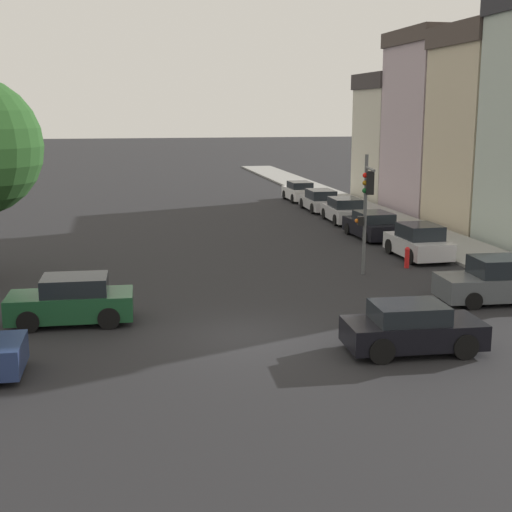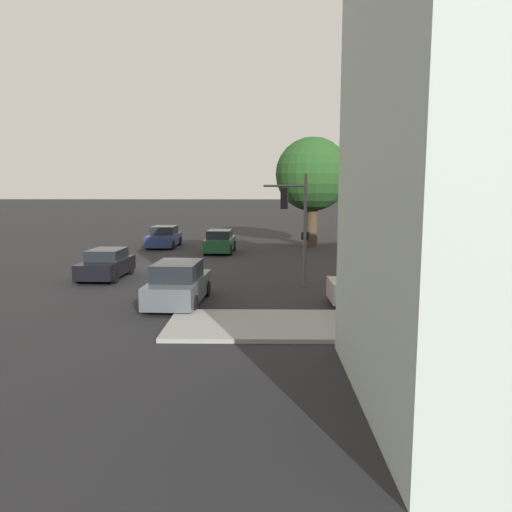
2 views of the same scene
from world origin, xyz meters
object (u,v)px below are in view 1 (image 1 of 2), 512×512
(crossing_car_1, at_px, (500,281))
(crossing_car_3, at_px, (412,329))
(crossing_car_2, at_px, (72,301))
(parked_car_4, at_px, (299,192))
(parked_car_3, at_px, (320,201))
(parked_car_2, at_px, (344,211))
(parked_car_1, at_px, (372,226))
(parked_car_0, at_px, (418,242))
(traffic_signal, at_px, (366,200))
(fire_hydrant, at_px, (407,257))

(crossing_car_1, distance_m, crossing_car_3, 6.81)
(crossing_car_2, relative_size, parked_car_4, 1.00)
(crossing_car_2, bearing_deg, parked_car_3, -120.70)
(parked_car_2, bearing_deg, parked_car_4, 2.63)
(parked_car_1, bearing_deg, parked_car_4, -2.74)
(crossing_car_3, relative_size, parked_car_1, 0.92)
(parked_car_0, xyz_separation_m, parked_car_3, (-0.02, 15.85, -0.07))
(parked_car_1, bearing_deg, parked_car_2, -4.56)
(crossing_car_1, bearing_deg, traffic_signal, -50.15)
(crossing_car_1, distance_m, fire_hydrant, 5.88)
(crossing_car_3, height_order, parked_car_1, crossing_car_3)
(crossing_car_2, distance_m, parked_car_2, 23.50)
(parked_car_1, height_order, parked_car_3, parked_car_3)
(crossing_car_3, bearing_deg, parked_car_1, 75.63)
(crossing_car_3, xyz_separation_m, parked_car_3, (5.45, 27.79, -0.00))
(traffic_signal, relative_size, parked_car_1, 1.16)
(parked_car_2, distance_m, parked_car_3, 5.02)
(parked_car_1, bearing_deg, fire_hydrant, 169.24)
(parked_car_2, bearing_deg, parked_car_0, -177.84)
(fire_hydrant, bearing_deg, parked_car_3, 85.86)
(traffic_signal, bearing_deg, parked_car_2, -94.03)
(traffic_signal, xyz_separation_m, crossing_car_1, (3.41, -4.59, -2.42))
(parked_car_1, height_order, fire_hydrant, parked_car_1)
(parked_car_4, height_order, fire_hydrant, parked_car_4)
(crossing_car_2, xyz_separation_m, parked_car_1, (14.76, 12.63, -0.06))
(crossing_car_1, xyz_separation_m, parked_car_4, (0.20, 28.76, -0.06))
(parked_car_4, bearing_deg, crossing_car_2, 151.42)
(parked_car_1, bearing_deg, parked_car_3, -3.22)
(crossing_car_3, height_order, parked_car_4, parked_car_4)
(crossing_car_3, bearing_deg, parked_car_0, 67.92)
(parked_car_1, bearing_deg, parked_car_0, -179.89)
(parked_car_0, distance_m, parked_car_1, 5.37)
(crossing_car_1, distance_m, parked_car_1, 12.93)
(parked_car_0, height_order, fire_hydrant, parked_car_0)
(parked_car_2, relative_size, parked_car_3, 0.99)
(parked_car_1, bearing_deg, crossing_car_3, 160.96)
(parked_car_3, bearing_deg, parked_car_2, -179.36)
(parked_car_3, distance_m, fire_hydrant, 17.67)
(parked_car_2, bearing_deg, fire_hydrant, 176.32)
(crossing_car_2, bearing_deg, parked_car_4, -115.46)
(crossing_car_2, xyz_separation_m, crossing_car_3, (9.50, -4.67, -0.05))
(crossing_car_2, relative_size, parked_car_1, 0.93)
(parked_car_1, xyz_separation_m, parked_car_4, (0.16, 15.83, 0.02))
(parked_car_0, bearing_deg, fire_hydrant, 142.96)
(crossing_car_1, bearing_deg, parked_car_1, -86.94)
(crossing_car_1, xyz_separation_m, parked_car_1, (0.04, 12.93, -0.07))
(parked_car_3, xyz_separation_m, parked_car_4, (-0.03, 5.35, 0.01))
(traffic_signal, xyz_separation_m, crossing_car_3, (-1.80, -8.97, -2.48))
(fire_hydrant, bearing_deg, crossing_car_2, -158.13)
(traffic_signal, xyz_separation_m, parked_car_4, (3.61, 24.17, -2.47))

